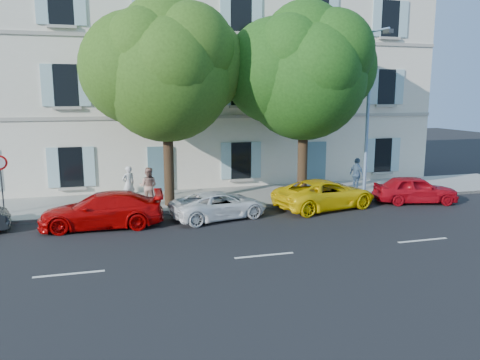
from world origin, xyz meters
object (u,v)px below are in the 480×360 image
object	(u,v)px
pedestrian_b	(148,186)
pedestrian_c	(357,175)
car_white_coupe	(219,205)
car_red_hatchback	(415,189)
tree_left	(166,76)
pedestrian_a	(129,184)
street_lamp	(370,105)
car_red_coupe	(102,210)
car_yellow_supercar	(325,194)
tree_right	(304,79)
road_sign	(1,173)

from	to	relation	value
pedestrian_b	pedestrian_c	bearing A→B (deg)	-157.62
car_white_coupe	car_red_hatchback	bearing A→B (deg)	-101.64
tree_left	car_red_hatchback	bearing A→B (deg)	-10.46
pedestrian_a	pedestrian_b	size ratio (longest dim) A/B	0.98
street_lamp	pedestrian_b	distance (m)	11.32
pedestrian_a	car_red_coupe	bearing A→B (deg)	46.47
pedestrian_a	pedestrian_c	size ratio (longest dim) A/B	0.98
street_lamp	pedestrian_b	xyz separation A→B (m)	(-10.68, 0.89, -3.66)
car_yellow_supercar	tree_right	size ratio (longest dim) A/B	0.54
tree_left	tree_right	world-z (taller)	tree_left
car_red_hatchback	car_white_coupe	bearing A→B (deg)	105.73
car_white_coupe	car_yellow_supercar	world-z (taller)	car_yellow_supercar
car_yellow_supercar	street_lamp	world-z (taller)	street_lamp
car_white_coupe	street_lamp	size ratio (longest dim) A/B	0.52
tree_left	tree_right	size ratio (longest dim) A/B	1.01
pedestrian_a	street_lamp	bearing A→B (deg)	146.05
car_yellow_supercar	pedestrian_c	xyz separation A→B (m)	(3.03, 2.52, 0.35)
tree_left	tree_right	bearing A→B (deg)	-2.50
street_lamp	car_yellow_supercar	bearing A→B (deg)	-155.13
car_red_coupe	pedestrian_b	bearing A→B (deg)	146.69
car_red_coupe	pedestrian_b	world-z (taller)	pedestrian_b
car_white_coupe	car_yellow_supercar	bearing A→B (deg)	-98.46
street_lamp	car_red_hatchback	bearing A→B (deg)	-39.83
car_yellow_supercar	pedestrian_a	xyz separation A→B (m)	(-8.63, 3.09, 0.34)
road_sign	car_yellow_supercar	bearing A→B (deg)	-5.97
tree_left	street_lamp	size ratio (longest dim) A/B	1.13
tree_right	pedestrian_c	distance (m)	6.03
car_white_coupe	car_yellow_supercar	size ratio (longest dim) A/B	0.86
road_sign	street_lamp	bearing A→B (deg)	-0.31
car_red_hatchback	pedestrian_b	bearing A→B (deg)	93.28
pedestrian_a	car_white_coupe	bearing A→B (deg)	110.11
pedestrian_b	car_red_coupe	bearing A→B (deg)	74.28
car_white_coupe	tree_left	world-z (taller)	tree_left
car_red_coupe	tree_left	distance (m)	6.53
pedestrian_c	car_yellow_supercar	bearing A→B (deg)	118.51
tree_left	pedestrian_b	xyz separation A→B (m)	(-0.93, 0.26, -4.94)
car_red_hatchback	street_lamp	world-z (taller)	street_lamp
car_red_coupe	car_yellow_supercar	distance (m)	9.82
car_white_coupe	car_red_coupe	bearing A→B (deg)	77.50
car_yellow_supercar	pedestrian_a	distance (m)	9.17
car_yellow_supercar	tree_left	world-z (taller)	tree_left
tree_right	road_sign	xyz separation A→B (m)	(-13.29, -0.27, -3.87)
car_red_coupe	tree_left	bearing A→B (deg)	133.23
car_yellow_supercar	road_sign	xyz separation A→B (m)	(-13.71, 1.43, 1.36)
car_yellow_supercar	road_sign	distance (m)	13.85
tree_left	pedestrian_b	size ratio (longest dim) A/B	5.17
car_red_hatchback	pedestrian_b	size ratio (longest dim) A/B	2.23
tree_left	pedestrian_a	bearing A→B (deg)	148.04
tree_right	street_lamp	world-z (taller)	tree_right
tree_right	pedestrian_a	xyz separation A→B (m)	(-8.21, 1.39, -4.89)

